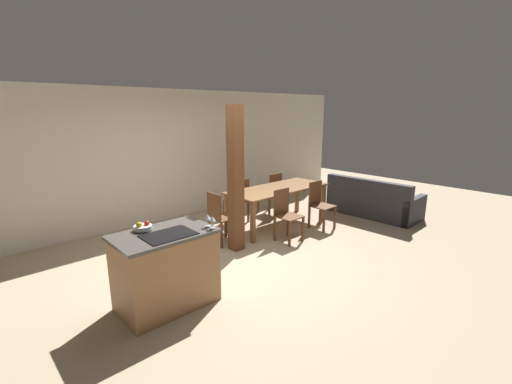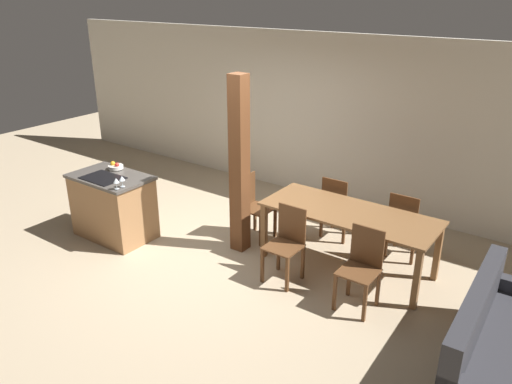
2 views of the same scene
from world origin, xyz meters
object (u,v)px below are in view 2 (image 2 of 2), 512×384
kitchen_island (113,206)px  dining_chair_head_end (254,205)px  dining_table (349,219)px  dining_chair_far_left (337,206)px  wine_glass_near (116,181)px  couch (506,353)px  timber_post (239,167)px  dining_chair_near_left (286,242)px  dining_chair_near_right (361,267)px  fruit_bowl (116,166)px  wine_glass_middle (122,179)px  dining_chair_far_right (405,224)px

kitchen_island → dining_chair_head_end: 1.98m
dining_table → dining_chair_far_left: size_ratio=2.34×
wine_glass_near → dining_table: bearing=28.5°
couch → timber_post: 3.61m
couch → dining_chair_near_left: bearing=81.8°
dining_chair_near_right → timber_post: 2.03m
dining_chair_head_end → couch: 3.63m
dining_table → dining_chair_far_left: 0.84m
dining_chair_head_end → couch: size_ratio=0.48×
dining_table → timber_post: 1.53m
wine_glass_near → couch: bearing=5.6°
fruit_bowl → dining_chair_head_end: bearing=27.1°
wine_glass_near → wine_glass_middle: bearing=90.0°
dining_table → dining_chair_far_left: dining_chair_far_left is taller
dining_table → couch: 2.29m
dining_chair_head_end → timber_post: 0.80m
dining_chair_near_left → couch: (2.53, -0.29, -0.21)m
wine_glass_near → dining_chair_far_right: size_ratio=0.16×
dining_chair_far_left → timber_post: timber_post is taller
dining_chair_head_end → timber_post: timber_post is taller
wine_glass_near → dining_chair_far_right: (3.08, 2.07, -0.55)m
dining_chair_head_end → kitchen_island: bearing=124.7°
wine_glass_middle → dining_chair_near_right: bearing=12.0°
wine_glass_near → dining_chair_far_left: bearing=44.4°
dining_chair_near_left → timber_post: size_ratio=0.39×
dining_chair_far_right → kitchen_island: bearing=26.6°
wine_glass_near → kitchen_island: bearing=150.1°
dining_table → dining_chair_near_left: bearing=-126.4°
couch → dining_table: bearing=63.4°
dining_chair_near_left → couch: dining_chair_near_left is taller
dining_chair_far_left → dining_chair_near_left: bearing=90.0°
kitchen_island → wine_glass_middle: 0.78m
dining_table → dining_chair_near_right: dining_chair_near_right is taller
wine_glass_near → wine_glass_middle: size_ratio=1.00×
fruit_bowl → timber_post: size_ratio=0.09×
dining_chair_near_right → couch: dining_chair_near_right is taller
wine_glass_near → dining_chair_near_right: bearing=13.6°
dining_chair_near_right → dining_chair_far_right: (0.00, 1.32, 0.00)m
wine_glass_middle → timber_post: bearing=37.9°
dining_table → timber_post: timber_post is taller
wine_glass_middle → kitchen_island: bearing=159.2°
wine_glass_middle → couch: bearing=4.5°
kitchen_island → fruit_bowl: bearing=122.7°
dining_chair_near_left → dining_chair_far_left: bearing=90.0°
wine_glass_near → dining_chair_near_left: wine_glass_near is taller
kitchen_island → dining_table: kitchen_island is taller
wine_glass_middle → dining_chair_far_right: (3.08, 1.97, -0.55)m
fruit_bowl → dining_chair_head_end: fruit_bowl is taller
fruit_bowl → dining_chair_near_left: size_ratio=0.23×
wine_glass_near → dining_table: wine_glass_near is taller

